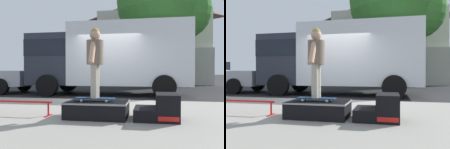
{
  "view_description": "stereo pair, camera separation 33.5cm",
  "coord_description": "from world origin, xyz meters",
  "views": [
    {
      "loc": [
        1.62,
        -7.59,
        1.02
      ],
      "look_at": [
        0.57,
        -1.49,
        0.94
      ],
      "focal_mm": 35.96,
      "sensor_mm": 36.0,
      "label": 1
    },
    {
      "loc": [
        1.95,
        -7.53,
        1.02
      ],
      "look_at": [
        0.57,
        -1.49,
        0.94
      ],
      "focal_mm": 35.96,
      "sensor_mm": 36.0,
      "label": 2
    }
  ],
  "objects": [
    {
      "name": "house_behind",
      "position": [
        1.76,
        14.05,
        4.24
      ],
      "size": [
        9.54,
        8.22,
        8.4
      ],
      "color": "beige",
      "rests_on": "ground"
    },
    {
      "name": "kicker_ramp",
      "position": [
        1.8,
        -3.29,
        0.32
      ],
      "size": [
        0.81,
        0.74,
        0.49
      ],
      "color": "black",
      "rests_on": "sidewalk_slab"
    },
    {
      "name": "street_tree_main",
      "position": [
        2.39,
        6.4,
        5.1
      ],
      "size": [
        5.64,
        5.12,
        7.82
      ],
      "color": "brown",
      "rests_on": "ground"
    },
    {
      "name": "skater_kid",
      "position": [
        0.54,
        -3.31,
        1.32
      ],
      "size": [
        0.33,
        0.71,
        1.38
      ],
      "color": "#B7AD99",
      "rests_on": "skateboard"
    },
    {
      "name": "box_truck",
      "position": [
        -0.25,
        2.2,
        1.7
      ],
      "size": [
        6.91,
        2.63,
        3.05
      ],
      "color": "white",
      "rests_on": "ground"
    },
    {
      "name": "ground_plane",
      "position": [
        0.0,
        0.0,
        0.0
      ],
      "size": [
        140.0,
        140.0,
        0.0
      ],
      "primitive_type": "plane",
      "color": "black"
    },
    {
      "name": "grind_rail",
      "position": [
        -1.06,
        -3.32,
        0.34
      ],
      "size": [
        1.41,
        0.28,
        0.3
      ],
      "color": "red",
      "rests_on": "sidewalk_slab"
    },
    {
      "name": "sidewalk_slab",
      "position": [
        0.0,
        -3.0,
        0.06
      ],
      "size": [
        50.0,
        5.0,
        0.12
      ],
      "primitive_type": "cube",
      "color": "gray",
      "rests_on": "ground"
    },
    {
      "name": "skate_box",
      "position": [
        0.59,
        -3.29,
        0.29
      ],
      "size": [
        1.21,
        0.79,
        0.32
      ],
      "color": "black",
      "rests_on": "sidewalk_slab"
    },
    {
      "name": "skateboard",
      "position": [
        0.54,
        -3.31,
        0.5
      ],
      "size": [
        0.78,
        0.22,
        0.07
      ],
      "color": "navy",
      "rests_on": "skate_box"
    }
  ]
}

